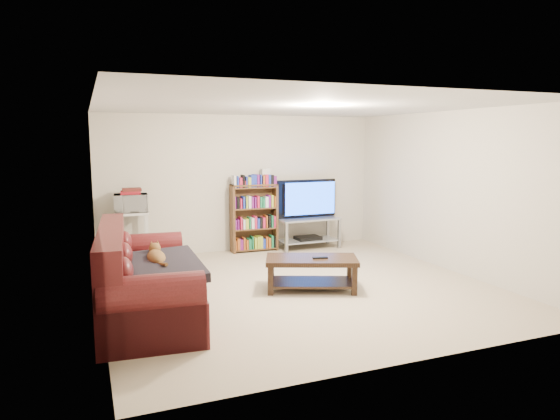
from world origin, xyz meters
name	(u,v)px	position (x,y,z in m)	size (l,w,h in m)	color
floor	(298,287)	(0.00, 0.00, 0.00)	(5.00, 5.00, 0.00)	#C8B595
ceiling	(299,106)	(0.00, 0.00, 2.40)	(5.00, 5.00, 0.00)	white
wall_back	(242,183)	(0.00, 2.50, 1.20)	(5.00, 5.00, 0.00)	beige
wall_front	(415,230)	(0.00, -2.50, 1.20)	(5.00, 5.00, 0.00)	beige
wall_left	(97,208)	(-2.50, 0.00, 1.20)	(5.00, 5.00, 0.00)	beige
wall_right	(451,191)	(2.50, 0.00, 1.20)	(5.00, 5.00, 0.00)	beige
sofa	(140,285)	(-2.10, -0.35, 0.35)	(1.20, 2.43, 1.01)	#4E1416
blanket	(157,267)	(-1.92, -0.53, 0.58)	(0.91, 1.18, 0.10)	black
cat	(156,258)	(-1.90, -0.32, 0.64)	(0.26, 0.64, 0.19)	brown
coffee_table	(312,267)	(0.12, -0.19, 0.30)	(1.33, 1.00, 0.43)	black
remote	(320,258)	(0.20, -0.28, 0.44)	(0.19, 0.05, 0.02)	black
tv_stand	(308,228)	(1.14, 2.16, 0.38)	(1.13, 0.53, 0.56)	#999EA3
television	(308,199)	(1.14, 2.16, 0.90)	(1.20, 0.16, 0.69)	black
dvd_player	(308,238)	(1.14, 2.16, 0.19)	(0.45, 0.31, 0.06)	black
bookshelf	(254,217)	(0.16, 2.30, 0.62)	(0.83, 0.28, 1.20)	#4F331B
shelf_clutter	(259,178)	(0.25, 2.31, 1.30)	(0.61, 0.19, 0.28)	silver
microwave_stand	(132,231)	(-1.94, 2.16, 0.53)	(0.54, 0.41, 0.83)	silver
microwave	(131,203)	(-1.94, 2.16, 0.98)	(0.51, 0.35, 0.28)	silver
game_boxes	(130,193)	(-1.94, 2.16, 1.14)	(0.30, 0.27, 0.05)	maroon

